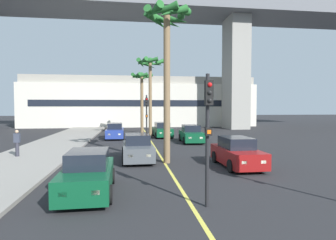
{
  "coord_description": "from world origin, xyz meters",
  "views": [
    {
      "loc": [
        -1.94,
        -0.36,
        3.16
      ],
      "look_at": [
        0.0,
        14.0,
        2.5
      ],
      "focal_mm": 30.31,
      "sensor_mm": 36.0,
      "label": 1
    }
  ],
  "objects_px": {
    "car_queue_front": "(88,174)",
    "palm_tree_mid_median": "(150,72)",
    "car_queue_third": "(115,132)",
    "traffic_light_median_near": "(208,122)",
    "palm_tree_far_median": "(142,84)",
    "car_queue_fifth": "(138,148)",
    "car_queue_fourth": "(237,153)",
    "palm_tree_near_median": "(167,35)",
    "pedestrian_mid_block": "(17,143)",
    "car_queue_second": "(191,134)",
    "traffic_light_median_far": "(147,112)",
    "car_queue_sixth": "(162,130)"
  },
  "relations": [
    {
      "from": "car_queue_front",
      "to": "palm_tree_mid_median",
      "type": "distance_m",
      "value": 19.61
    },
    {
      "from": "car_queue_third",
      "to": "traffic_light_median_near",
      "type": "height_order",
      "value": "traffic_light_median_near"
    },
    {
      "from": "car_queue_third",
      "to": "palm_tree_far_median",
      "type": "bearing_deg",
      "value": 64.07
    },
    {
      "from": "car_queue_front",
      "to": "car_queue_fifth",
      "type": "bearing_deg",
      "value": 72.37
    },
    {
      "from": "car_queue_fourth",
      "to": "palm_tree_near_median",
      "type": "height_order",
      "value": "palm_tree_near_median"
    },
    {
      "from": "car_queue_fifth",
      "to": "palm_tree_mid_median",
      "type": "bearing_deg",
      "value": 82.38
    },
    {
      "from": "pedestrian_mid_block",
      "to": "car_queue_fifth",
      "type": "bearing_deg",
      "value": -11.92
    },
    {
      "from": "car_queue_front",
      "to": "car_queue_fifth",
      "type": "distance_m",
      "value": 6.54
    },
    {
      "from": "car_queue_fourth",
      "to": "palm_tree_near_median",
      "type": "relative_size",
      "value": 0.47
    },
    {
      "from": "car_queue_second",
      "to": "pedestrian_mid_block",
      "type": "height_order",
      "value": "pedestrian_mid_block"
    },
    {
      "from": "traffic_light_median_far",
      "to": "pedestrian_mid_block",
      "type": "relative_size",
      "value": 2.59
    },
    {
      "from": "palm_tree_far_median",
      "to": "pedestrian_mid_block",
      "type": "height_order",
      "value": "palm_tree_far_median"
    },
    {
      "from": "car_queue_third",
      "to": "pedestrian_mid_block",
      "type": "distance_m",
      "value": 11.75
    },
    {
      "from": "palm_tree_mid_median",
      "to": "palm_tree_far_median",
      "type": "relative_size",
      "value": 1.1
    },
    {
      "from": "car_queue_second",
      "to": "car_queue_third",
      "type": "height_order",
      "value": "same"
    },
    {
      "from": "car_queue_front",
      "to": "car_queue_sixth",
      "type": "relative_size",
      "value": 1.0
    },
    {
      "from": "car_queue_fifth",
      "to": "car_queue_third",
      "type": "bearing_deg",
      "value": 99.13
    },
    {
      "from": "car_queue_fourth",
      "to": "palm_tree_mid_median",
      "type": "xyz_separation_m",
      "value": [
        -3.57,
        14.52,
        6.04
      ]
    },
    {
      "from": "car_queue_sixth",
      "to": "palm_tree_mid_median",
      "type": "distance_m",
      "value": 6.24
    },
    {
      "from": "car_queue_second",
      "to": "palm_tree_mid_median",
      "type": "distance_m",
      "value": 8.01
    },
    {
      "from": "car_queue_second",
      "to": "car_queue_fourth",
      "type": "distance_m",
      "value": 10.5
    },
    {
      "from": "car_queue_sixth",
      "to": "traffic_light_median_near",
      "type": "xyz_separation_m",
      "value": [
        -0.99,
        -21.05,
        1.99
      ]
    },
    {
      "from": "car_queue_fourth",
      "to": "car_queue_sixth",
      "type": "distance_m",
      "value": 15.44
    },
    {
      "from": "car_queue_sixth",
      "to": "palm_tree_far_median",
      "type": "distance_m",
      "value": 7.69
    },
    {
      "from": "pedestrian_mid_block",
      "to": "palm_tree_far_median",
      "type": "bearing_deg",
      "value": 63.28
    },
    {
      "from": "traffic_light_median_near",
      "to": "car_queue_third",
      "type": "bearing_deg",
      "value": 100.89
    },
    {
      "from": "traffic_light_median_far",
      "to": "palm_tree_near_median",
      "type": "height_order",
      "value": "palm_tree_near_median"
    },
    {
      "from": "car_queue_fourth",
      "to": "palm_tree_far_median",
      "type": "bearing_deg",
      "value": 101.42
    },
    {
      "from": "traffic_light_median_near",
      "to": "palm_tree_far_median",
      "type": "xyz_separation_m",
      "value": [
        -0.93,
        26.32,
        3.28
      ]
    },
    {
      "from": "car_queue_fourth",
      "to": "palm_tree_near_median",
      "type": "bearing_deg",
      "value": 157.6
    },
    {
      "from": "palm_tree_far_median",
      "to": "car_queue_fourth",
      "type": "bearing_deg",
      "value": -78.58
    },
    {
      "from": "car_queue_sixth",
      "to": "car_queue_front",
      "type": "bearing_deg",
      "value": -104.51
    },
    {
      "from": "car_queue_fourth",
      "to": "palm_tree_mid_median",
      "type": "relative_size",
      "value": 0.5
    },
    {
      "from": "palm_tree_near_median",
      "to": "palm_tree_far_median",
      "type": "bearing_deg",
      "value": 91.76
    },
    {
      "from": "traffic_light_median_near",
      "to": "car_queue_fifth",
      "type": "bearing_deg",
      "value": 103.41
    },
    {
      "from": "car_queue_fourth",
      "to": "palm_tree_mid_median",
      "type": "height_order",
      "value": "palm_tree_mid_median"
    },
    {
      "from": "palm_tree_mid_median",
      "to": "car_queue_second",
      "type": "bearing_deg",
      "value": -49.85
    },
    {
      "from": "car_queue_third",
      "to": "pedestrian_mid_block",
      "type": "height_order",
      "value": "pedestrian_mid_block"
    },
    {
      "from": "car_queue_front",
      "to": "traffic_light_median_near",
      "type": "bearing_deg",
      "value": -26.85
    },
    {
      "from": "car_queue_fourth",
      "to": "palm_tree_near_median",
      "type": "distance_m",
      "value": 7.5
    },
    {
      "from": "car_queue_second",
      "to": "car_queue_fourth",
      "type": "relative_size",
      "value": 1.01
    },
    {
      "from": "traffic_light_median_near",
      "to": "palm_tree_near_median",
      "type": "xyz_separation_m",
      "value": [
        -0.34,
        7.25,
        4.44
      ]
    },
    {
      "from": "traffic_light_median_near",
      "to": "traffic_light_median_far",
      "type": "relative_size",
      "value": 1.0
    },
    {
      "from": "traffic_light_median_near",
      "to": "pedestrian_mid_block",
      "type": "bearing_deg",
      "value": 133.45
    },
    {
      "from": "car_queue_front",
      "to": "car_queue_fourth",
      "type": "xyz_separation_m",
      "value": [
        7.17,
        3.78,
        0.0
      ]
    },
    {
      "from": "car_queue_front",
      "to": "palm_tree_far_median",
      "type": "distance_m",
      "value": 25.07
    },
    {
      "from": "car_queue_sixth",
      "to": "traffic_light_median_far",
      "type": "distance_m",
      "value": 5.93
    },
    {
      "from": "traffic_light_median_near",
      "to": "car_queue_front",
      "type": "bearing_deg",
      "value": 153.15
    },
    {
      "from": "car_queue_front",
      "to": "traffic_light_median_far",
      "type": "distance_m",
      "value": 14.29
    },
    {
      "from": "car_queue_front",
      "to": "car_queue_second",
      "type": "relative_size",
      "value": 0.99
    }
  ]
}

